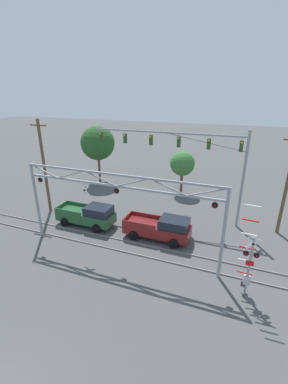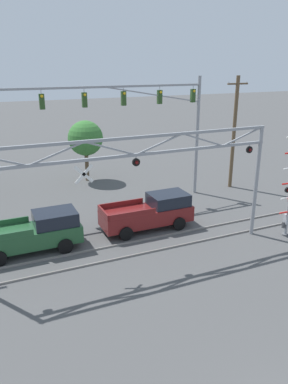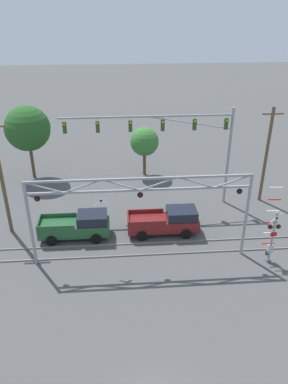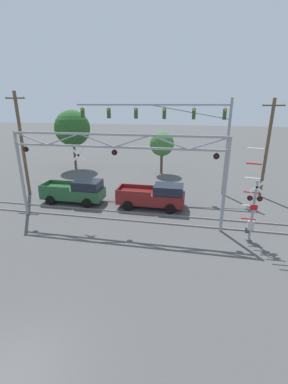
{
  "view_description": "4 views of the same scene",
  "coord_description": "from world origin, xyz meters",
  "px_view_note": "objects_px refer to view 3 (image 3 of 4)",
  "views": [
    {
      "loc": [
        7.73,
        -3.1,
        11.53
      ],
      "look_at": [
        0.98,
        14.38,
        4.19
      ],
      "focal_mm": 24.0,
      "sensor_mm": 36.0,
      "label": 1
    },
    {
      "loc": [
        -6.59,
        -4.18,
        9.59
      ],
      "look_at": [
        1.31,
        13.67,
        2.81
      ],
      "focal_mm": 35.0,
      "sensor_mm": 36.0,
      "label": 2
    },
    {
      "loc": [
        -1.42,
        -9.91,
        16.6
      ],
      "look_at": [
        0.41,
        13.74,
        4.24
      ],
      "focal_mm": 35.0,
      "sensor_mm": 36.0,
      "label": 3
    },
    {
      "loc": [
        5.26,
        -4.78,
        8.28
      ],
      "look_at": [
        1.73,
        13.15,
        1.92
      ],
      "focal_mm": 24.0,
      "sensor_mm": 36.0,
      "label": 4
    }
  ],
  "objects_px": {
    "pickup_truck_following": "(78,226)",
    "pickup_truck_lead": "(166,221)",
    "utility_pole_right": "(266,154)",
    "background_tree_beyond_span": "(144,142)",
    "background_tree_far_left_verge": "(27,129)",
    "crossing_gantry": "(140,201)",
    "utility_pole_left": "(1,177)",
    "traffic_signal_span": "(181,136)",
    "crossing_signal_mast": "(272,237)"
  },
  "relations": [
    {
      "from": "pickup_truck_lead",
      "to": "utility_pole_left",
      "type": "xyz_separation_m",
      "value": [
        -12.3,
        1.11,
        3.74
      ]
    },
    {
      "from": "crossing_signal_mast",
      "to": "utility_pole_left",
      "type": "relative_size",
      "value": 0.64
    },
    {
      "from": "background_tree_beyond_span",
      "to": "crossing_signal_mast",
      "type": "bearing_deg",
      "value": -63.6
    },
    {
      "from": "pickup_truck_following",
      "to": "background_tree_far_left_verge",
      "type": "bearing_deg",
      "value": 115.57
    },
    {
      "from": "utility_pole_right",
      "to": "crossing_gantry",
      "type": "bearing_deg",
      "value": -145.83
    },
    {
      "from": "crossing_gantry",
      "to": "utility_pole_left",
      "type": "height_order",
      "value": "utility_pole_left"
    },
    {
      "from": "traffic_signal_span",
      "to": "background_tree_beyond_span",
      "type": "distance_m",
      "value": 7.47
    },
    {
      "from": "pickup_truck_lead",
      "to": "background_tree_beyond_span",
      "type": "bearing_deg",
      "value": 94.48
    },
    {
      "from": "pickup_truck_lead",
      "to": "background_tree_far_left_verge",
      "type": "distance_m",
      "value": 17.23
    },
    {
      "from": "background_tree_beyond_span",
      "to": "background_tree_far_left_verge",
      "type": "xyz_separation_m",
      "value": [
        -11.46,
        0.22,
        1.61
      ]
    },
    {
      "from": "utility_pole_left",
      "to": "crossing_signal_mast",
      "type": "bearing_deg",
      "value": -15.53
    },
    {
      "from": "crossing_signal_mast",
      "to": "background_tree_far_left_verge",
      "type": "bearing_deg",
      "value": 140.9
    },
    {
      "from": "utility_pole_left",
      "to": "background_tree_beyond_span",
      "type": "xyz_separation_m",
      "value": [
        11.43,
        9.96,
        -1.15
      ]
    },
    {
      "from": "crossing_gantry",
      "to": "background_tree_beyond_span",
      "type": "bearing_deg",
      "value": 84.32
    },
    {
      "from": "crossing_gantry",
      "to": "utility_pole_left",
      "type": "distance_m",
      "value": 10.89
    },
    {
      "from": "pickup_truck_lead",
      "to": "utility_pole_right",
      "type": "bearing_deg",
      "value": 26.78
    },
    {
      "from": "traffic_signal_span",
      "to": "utility_pole_right",
      "type": "relative_size",
      "value": 1.65
    },
    {
      "from": "pickup_truck_following",
      "to": "background_tree_beyond_span",
      "type": "bearing_deg",
      "value": 61.76
    },
    {
      "from": "pickup_truck_lead",
      "to": "traffic_signal_span",
      "type": "bearing_deg",
      "value": 70.05
    },
    {
      "from": "pickup_truck_following",
      "to": "background_tree_beyond_span",
      "type": "xyz_separation_m",
      "value": [
        6.0,
        11.18,
        2.6
      ]
    },
    {
      "from": "utility_pole_left",
      "to": "background_tree_far_left_verge",
      "type": "xyz_separation_m",
      "value": [
        -0.03,
        10.18,
        0.46
      ]
    },
    {
      "from": "traffic_signal_span",
      "to": "utility_pole_left",
      "type": "distance_m",
      "value": 14.48
    },
    {
      "from": "crossing_gantry",
      "to": "pickup_truck_following",
      "type": "distance_m",
      "value": 6.6
    },
    {
      "from": "utility_pole_right",
      "to": "background_tree_far_left_verge",
      "type": "relative_size",
      "value": 1.16
    },
    {
      "from": "pickup_truck_lead",
      "to": "background_tree_far_left_verge",
      "type": "xyz_separation_m",
      "value": [
        -12.33,
        11.29,
        4.2
      ]
    },
    {
      "from": "pickup_truck_lead",
      "to": "utility_pole_left",
      "type": "height_order",
      "value": "utility_pole_left"
    },
    {
      "from": "crossing_signal_mast",
      "to": "background_tree_beyond_span",
      "type": "distance_m",
      "value": 17.08
    },
    {
      "from": "pickup_truck_lead",
      "to": "background_tree_far_left_verge",
      "type": "relative_size",
      "value": 0.74
    },
    {
      "from": "crossing_signal_mast",
      "to": "crossing_gantry",
      "type": "bearing_deg",
      "value": 173.62
    },
    {
      "from": "pickup_truck_following",
      "to": "pickup_truck_lead",
      "type": "bearing_deg",
      "value": 0.93
    },
    {
      "from": "utility_pole_right",
      "to": "background_tree_beyond_span",
      "type": "height_order",
      "value": "utility_pole_right"
    },
    {
      "from": "utility_pole_right",
      "to": "traffic_signal_span",
      "type": "bearing_deg",
      "value": -179.35
    },
    {
      "from": "traffic_signal_span",
      "to": "crossing_signal_mast",
      "type": "bearing_deg",
      "value": -60.14
    },
    {
      "from": "background_tree_beyond_span",
      "to": "background_tree_far_left_verge",
      "type": "bearing_deg",
      "value": 178.9
    },
    {
      "from": "background_tree_beyond_span",
      "to": "background_tree_far_left_verge",
      "type": "distance_m",
      "value": 11.57
    },
    {
      "from": "pickup_truck_following",
      "to": "background_tree_far_left_verge",
      "type": "distance_m",
      "value": 13.32
    },
    {
      "from": "crossing_signal_mast",
      "to": "pickup_truck_lead",
      "type": "distance_m",
      "value": 7.95
    },
    {
      "from": "crossing_signal_mast",
      "to": "traffic_signal_span",
      "type": "distance_m",
      "value": 10.98
    },
    {
      "from": "crossing_signal_mast",
      "to": "pickup_truck_lead",
      "type": "xyz_separation_m",
      "value": [
        -6.69,
        4.17,
        -1.03
      ]
    },
    {
      "from": "traffic_signal_span",
      "to": "utility_pole_left",
      "type": "height_order",
      "value": "utility_pole_left"
    },
    {
      "from": "background_tree_far_left_verge",
      "to": "pickup_truck_lead",
      "type": "bearing_deg",
      "value": -42.48
    },
    {
      "from": "pickup_truck_following",
      "to": "background_tree_far_left_verge",
      "type": "xyz_separation_m",
      "value": [
        -5.46,
        11.4,
        4.2
      ]
    },
    {
      "from": "utility_pole_left",
      "to": "background_tree_beyond_span",
      "type": "distance_m",
      "value": 15.2
    },
    {
      "from": "pickup_truck_lead",
      "to": "utility_pole_right",
      "type": "relative_size",
      "value": 0.64
    },
    {
      "from": "pickup_truck_lead",
      "to": "utility_pole_left",
      "type": "bearing_deg",
      "value": 174.84
    },
    {
      "from": "utility_pole_left",
      "to": "background_tree_beyond_span",
      "type": "relative_size",
      "value": 1.81
    },
    {
      "from": "crossing_signal_mast",
      "to": "utility_pole_right",
      "type": "relative_size",
      "value": 0.68
    },
    {
      "from": "traffic_signal_span",
      "to": "background_tree_far_left_verge",
      "type": "xyz_separation_m",
      "value": [
        -13.99,
        6.7,
        -1.13
      ]
    },
    {
      "from": "pickup_truck_lead",
      "to": "utility_pole_right",
      "type": "height_order",
      "value": "utility_pole_right"
    },
    {
      "from": "traffic_signal_span",
      "to": "pickup_truck_lead",
      "type": "height_order",
      "value": "traffic_signal_span"
    }
  ]
}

